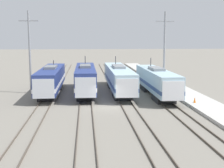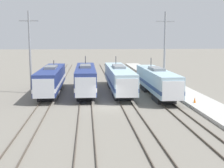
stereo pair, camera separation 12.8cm
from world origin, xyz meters
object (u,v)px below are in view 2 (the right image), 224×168
Objects in this scene: locomotive_far_left at (51,80)px; traffic_cone at (195,100)px; catenary_tower_left at (30,51)px; locomotive_center_left at (86,79)px; locomotive_center_right at (119,79)px; catenary_tower_right at (165,50)px; locomotive_far_right at (157,82)px.

locomotive_far_left reaches higher than traffic_cone.
catenary_tower_left reaches higher than locomotive_far_left.
catenary_tower_left is (-7.99, 1.45, 4.07)m from locomotive_center_left.
locomotive_far_left is at bearing -21.94° from catenary_tower_left.
locomotive_far_left is 0.88× the size of locomotive_center_right.
catenary_tower_right reaches higher than locomotive_center_left.
locomotive_far_right is 7.26m from traffic_cone.
locomotive_center_left is 10.23m from locomotive_far_right.
locomotive_far_left is at bearing -175.83° from locomotive_center_right.
catenary_tower_right is 11.91m from traffic_cone.
locomotive_center_left is 12.63m from catenary_tower_right.
locomotive_far_right is at bearing -115.98° from catenary_tower_right.
traffic_cone is at bearing -27.22° from locomotive_far_left.
locomotive_far_right is at bearing 116.08° from traffic_cone.
catenary_tower_right is at bearing 0.00° from catenary_tower_left.
catenary_tower_right is at bearing 4.17° from locomotive_far_left.
locomotive_center_left is 5.03m from locomotive_center_right.
locomotive_center_right is 13.59m from catenary_tower_left.
locomotive_far_left is 9.91m from locomotive_center_right.
traffic_cone is (3.13, -6.40, -1.38)m from locomotive_far_right.
catenary_tower_left is at bearing 177.76° from locomotive_center_right.
catenary_tower_left is 17.44× the size of traffic_cone.
locomotive_far_left is at bearing 152.78° from traffic_cone.
catenary_tower_left is 19.86m from catenary_tower_right.
locomotive_far_right is at bearing -12.82° from catenary_tower_left.
catenary_tower_right is at bearing 4.18° from locomotive_center_right.
locomotive_center_right reaches higher than locomotive_far_right.
locomotive_center_left is 1.43× the size of catenary_tower_right.
catenary_tower_right reaches higher than locomotive_center_right.
traffic_cone is at bearing -83.72° from catenary_tower_right.
locomotive_far_right is 1.46× the size of catenary_tower_left.
locomotive_far_left is at bearing 169.16° from locomotive_far_right.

